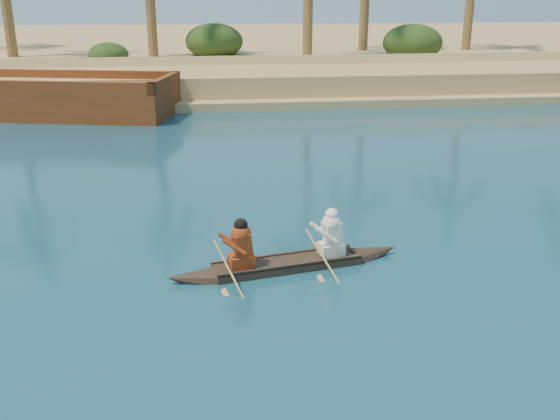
{
  "coord_description": "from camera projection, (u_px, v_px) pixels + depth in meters",
  "views": [
    {
      "loc": [
        -0.83,
        -4.62,
        4.83
      ],
      "look_at": [
        0.66,
        7.24,
        0.66
      ],
      "focal_mm": 40.0,
      "sensor_mm": 36.0,
      "label": 1
    }
  ],
  "objects": [
    {
      "name": "shrub_cluster",
      "position": [
        215.0,
        61.0,
        35.13
      ],
      "size": [
        100.0,
        6.0,
        2.4
      ],
      "primitive_type": null,
      "color": "#1D3413",
      "rests_on": "ground"
    },
    {
      "name": "canoe",
      "position": [
        287.0,
        256.0,
        11.48
      ],
      "size": [
        4.52,
        1.46,
        1.24
      ],
      "rotation": [
        0.0,
        0.0,
        0.2
      ],
      "color": "#37281E",
      "rests_on": "ground"
    },
    {
      "name": "barge_mid",
      "position": [
        34.0,
        98.0,
        25.97
      ],
      "size": [
        12.12,
        6.39,
        1.92
      ],
      "rotation": [
        0.0,
        0.0,
        -0.23
      ],
      "color": "maroon",
      "rests_on": "ground"
    },
    {
      "name": "sandy_embankment",
      "position": [
        210.0,
        50.0,
        49.76
      ],
      "size": [
        150.0,
        51.0,
        1.5
      ],
      "color": "tan",
      "rests_on": "ground"
    }
  ]
}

